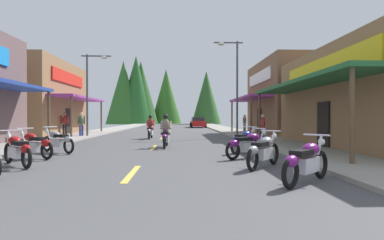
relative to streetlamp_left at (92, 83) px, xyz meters
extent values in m
cube|color=#4C4C4F|center=(4.95, 2.70, -3.86)|extent=(9.74, 79.04, 0.10)
cube|color=#9E9991|center=(-1.31, 2.70, -3.75)|extent=(2.77, 79.04, 0.12)
cube|color=gray|center=(11.20, 2.70, -3.75)|extent=(2.77, 79.04, 0.12)
cube|color=#E0C64C|center=(4.95, -14.14, -3.80)|extent=(0.16, 2.40, 0.01)
cube|color=#E0C64C|center=(4.95, -7.56, -3.80)|extent=(0.16, 2.40, 0.01)
cube|color=#E0C64C|center=(4.95, -0.92, -3.80)|extent=(0.16, 2.40, 0.01)
cube|color=#E0C64C|center=(4.95, 5.65, -3.80)|extent=(0.16, 2.40, 0.01)
cube|color=#E0C64C|center=(4.95, 10.67, -3.80)|extent=(0.16, 2.40, 0.01)
cube|color=#E0C64C|center=(4.95, 17.14, -3.80)|extent=(0.16, 2.40, 0.01)
cube|color=#E0C64C|center=(4.95, 22.62, -3.80)|extent=(0.16, 2.40, 0.01)
cube|color=#E0C64C|center=(4.95, 28.55, -3.80)|extent=(0.16, 2.40, 0.01)
cube|color=#E0C64C|center=(4.95, 33.77, -3.80)|extent=(0.16, 2.40, 0.01)
cylinder|color=brown|center=(-1.09, -4.54, -2.40)|extent=(0.14, 0.14, 2.82)
cube|color=olive|center=(-6.24, 2.98, -0.93)|extent=(7.10, 9.27, 5.76)
cube|color=#8C338C|center=(-1.79, 2.98, -0.91)|extent=(1.80, 8.34, 0.16)
cylinder|color=brown|center=(-1.09, -0.99, -2.40)|extent=(0.14, 0.14, 2.82)
cylinder|color=brown|center=(-1.09, 6.95, -2.40)|extent=(0.14, 0.14, 2.82)
cube|color=red|center=(-2.63, 2.98, 0.69)|extent=(0.10, 6.49, 0.90)
cube|color=black|center=(-2.65, 2.98, -2.76)|extent=(0.08, 1.10, 2.10)
cube|color=#236033|center=(11.68, -8.42, -0.91)|extent=(1.80, 10.49, 0.16)
cylinder|color=brown|center=(10.98, -13.46, -2.40)|extent=(0.14, 0.14, 2.82)
cylinder|color=brown|center=(10.98, -3.37, -2.40)|extent=(0.14, 0.14, 2.82)
cube|color=yellow|center=(12.52, -8.42, -0.20)|extent=(0.10, 8.16, 0.90)
cube|color=black|center=(12.54, -8.42, -2.76)|extent=(0.08, 1.10, 2.10)
cube|color=brown|center=(16.29, 2.69, -0.87)|extent=(7.41, 9.01, 5.87)
cube|color=#8C338C|center=(11.68, 2.69, -0.91)|extent=(1.80, 8.11, 0.16)
cylinder|color=brown|center=(10.98, -1.16, -2.40)|extent=(0.14, 0.14, 2.82)
cylinder|color=brown|center=(10.98, 6.54, -2.40)|extent=(0.14, 0.14, 2.82)
cube|color=white|center=(12.52, 2.69, 0.77)|extent=(0.10, 6.30, 0.90)
cube|color=black|center=(12.54, 2.69, -2.76)|extent=(0.08, 1.10, 2.10)
cylinder|color=#474C51|center=(-0.32, 0.00, -0.91)|extent=(0.14, 0.14, 5.79)
cylinder|color=#474C51|center=(0.31, 0.00, 1.89)|extent=(2.06, 0.10, 0.10)
ellipsoid|color=silver|center=(0.84, 0.00, 1.79)|extent=(0.50, 0.30, 0.24)
cylinder|color=#474C51|center=(10.22, -0.17, -0.42)|extent=(0.14, 0.14, 6.78)
cylinder|color=#474C51|center=(9.58, -0.17, 2.87)|extent=(2.06, 0.10, 0.10)
ellipsoid|color=silver|center=(9.06, -0.17, 2.77)|extent=(0.50, 0.30, 0.24)
torus|color=black|center=(9.43, -14.90, -3.49)|extent=(0.53, 0.51, 0.64)
torus|color=black|center=(8.34, -15.93, -3.49)|extent=(0.53, 0.51, 0.64)
cube|color=silver|center=(8.88, -15.42, -3.41)|extent=(0.70, 0.68, 0.32)
ellipsoid|color=#721972|center=(9.03, -15.28, -3.09)|extent=(0.63, 0.62, 0.28)
cube|color=black|center=(8.70, -15.59, -3.13)|extent=(0.63, 0.62, 0.12)
ellipsoid|color=#721972|center=(8.37, -15.90, -3.26)|extent=(0.48, 0.48, 0.24)
cylinder|color=silver|center=(9.33, -14.99, -3.16)|extent=(0.31, 0.30, 0.71)
cylinder|color=silver|center=(9.25, -15.07, -2.79)|extent=(0.44, 0.46, 0.04)
sphere|color=white|center=(9.45, -14.88, -2.96)|extent=(0.16, 0.16, 0.16)
torus|color=black|center=(8.98, -12.75, -3.49)|extent=(0.47, 0.57, 0.64)
torus|color=black|center=(8.06, -13.93, -3.49)|extent=(0.47, 0.57, 0.64)
cube|color=silver|center=(8.52, -13.34, -3.41)|extent=(0.65, 0.72, 0.32)
ellipsoid|color=#99999E|center=(8.64, -13.18, -3.09)|extent=(0.60, 0.64, 0.28)
cube|color=black|center=(8.37, -13.54, -3.13)|extent=(0.59, 0.65, 0.12)
ellipsoid|color=#99999E|center=(8.09, -13.89, -3.26)|extent=(0.46, 0.49, 0.24)
cylinder|color=silver|center=(8.90, -12.85, -3.16)|extent=(0.28, 0.33, 0.71)
cylinder|color=silver|center=(8.83, -12.95, -2.79)|extent=(0.50, 0.40, 0.04)
sphere|color=white|center=(9.00, -12.73, -2.96)|extent=(0.16, 0.16, 0.16)
torus|color=black|center=(9.16, -10.96, -3.49)|extent=(0.59, 0.44, 0.64)
torus|color=black|center=(7.91, -11.78, -3.49)|extent=(0.59, 0.44, 0.64)
cube|color=silver|center=(8.53, -11.37, -3.41)|extent=(0.74, 0.62, 0.32)
ellipsoid|color=#721972|center=(8.70, -11.26, -3.09)|extent=(0.64, 0.58, 0.28)
cube|color=black|center=(8.33, -11.51, -3.13)|extent=(0.65, 0.56, 0.12)
ellipsoid|color=#721972|center=(7.95, -11.76, -3.26)|extent=(0.50, 0.44, 0.24)
cylinder|color=silver|center=(9.05, -11.03, -3.16)|extent=(0.34, 0.25, 0.71)
cylinder|color=silver|center=(8.95, -11.09, -2.79)|extent=(0.36, 0.52, 0.04)
sphere|color=white|center=(9.18, -10.94, -2.96)|extent=(0.16, 0.16, 0.16)
torus|color=black|center=(9.21, -9.13, -3.49)|extent=(0.48, 0.56, 0.64)
torus|color=black|center=(8.26, -10.28, -3.49)|extent=(0.48, 0.56, 0.64)
cube|color=silver|center=(8.73, -9.70, -3.41)|extent=(0.66, 0.72, 0.32)
ellipsoid|color=navy|center=(8.86, -9.55, -3.09)|extent=(0.60, 0.64, 0.28)
cube|color=black|center=(8.58, -9.90, -3.13)|extent=(0.60, 0.64, 0.12)
ellipsoid|color=navy|center=(8.29, -10.24, -3.26)|extent=(0.46, 0.49, 0.24)
cylinder|color=silver|center=(9.13, -9.23, -3.16)|extent=(0.28, 0.32, 0.71)
cylinder|color=silver|center=(9.05, -9.32, -2.79)|extent=(0.49, 0.41, 0.04)
sphere|color=white|center=(9.23, -9.10, -2.96)|extent=(0.16, 0.16, 0.16)
torus|color=black|center=(0.89, -12.24, -3.49)|extent=(0.52, 0.52, 0.64)
torus|color=black|center=(1.95, -13.31, -3.49)|extent=(0.52, 0.52, 0.64)
cube|color=silver|center=(1.42, -12.78, -3.41)|extent=(0.69, 0.69, 0.32)
ellipsoid|color=#A51414|center=(1.28, -12.64, -3.09)|extent=(0.62, 0.62, 0.28)
cube|color=black|center=(1.60, -12.96, -3.13)|extent=(0.62, 0.62, 0.12)
ellipsoid|color=#A51414|center=(1.91, -13.27, -3.26)|extent=(0.48, 0.48, 0.24)
cylinder|color=silver|center=(0.99, -12.34, -3.16)|extent=(0.30, 0.31, 0.71)
cylinder|color=silver|center=(1.07, -12.42, -2.79)|extent=(0.45, 0.45, 0.04)
sphere|color=white|center=(0.87, -12.22, -2.96)|extent=(0.16, 0.16, 0.16)
torus|color=black|center=(0.46, -10.60, -3.49)|extent=(0.59, 0.44, 0.64)
torus|color=black|center=(1.71, -11.44, -3.49)|extent=(0.59, 0.44, 0.64)
cube|color=silver|center=(1.09, -11.02, -3.41)|extent=(0.74, 0.62, 0.32)
ellipsoid|color=#A51414|center=(0.92, -10.91, -3.09)|extent=(0.64, 0.58, 0.28)
cube|color=black|center=(1.29, -11.16, -3.13)|extent=(0.65, 0.57, 0.12)
ellipsoid|color=#A51414|center=(1.67, -11.41, -3.26)|extent=(0.50, 0.44, 0.24)
cylinder|color=silver|center=(0.57, -10.68, -3.16)|extent=(0.34, 0.26, 0.71)
cylinder|color=silver|center=(0.67, -10.74, -2.79)|extent=(0.37, 0.52, 0.04)
sphere|color=white|center=(0.44, -10.59, -2.96)|extent=(0.16, 0.16, 0.16)
torus|color=black|center=(0.67, -8.96, -3.49)|extent=(0.57, 0.46, 0.64)
torus|color=black|center=(1.87, -9.85, -3.49)|extent=(0.57, 0.46, 0.64)
cube|color=silver|center=(1.27, -9.41, -3.41)|extent=(0.73, 0.64, 0.32)
ellipsoid|color=#99999E|center=(1.11, -9.29, -3.09)|extent=(0.64, 0.59, 0.28)
cube|color=black|center=(1.47, -9.56, -3.13)|extent=(0.65, 0.58, 0.12)
ellipsoid|color=#99999E|center=(1.83, -9.82, -3.26)|extent=(0.50, 0.46, 0.24)
cylinder|color=silver|center=(0.77, -9.04, -3.16)|extent=(0.33, 0.27, 0.71)
cylinder|color=silver|center=(0.87, -9.11, -2.79)|extent=(0.39, 0.51, 0.04)
sphere|color=white|center=(0.64, -8.94, -2.96)|extent=(0.16, 0.16, 0.16)
torus|color=black|center=(5.51, -6.66, -3.49)|extent=(0.12, 0.64, 0.64)
torus|color=black|center=(5.47, -8.16, -3.49)|extent=(0.12, 0.64, 0.64)
cube|color=silver|center=(5.49, -7.41, -3.41)|extent=(0.30, 0.71, 0.32)
ellipsoid|color=#721972|center=(5.50, -7.21, -3.09)|extent=(0.33, 0.57, 0.28)
cube|color=black|center=(5.49, -7.66, -3.13)|extent=(0.30, 0.61, 0.12)
ellipsoid|color=#721972|center=(5.47, -8.11, -3.26)|extent=(0.25, 0.45, 0.24)
cylinder|color=silver|center=(5.51, -6.79, -3.16)|extent=(0.07, 0.37, 0.71)
cylinder|color=silver|center=(5.51, -6.91, -2.79)|extent=(0.60, 0.06, 0.04)
sphere|color=white|center=(5.51, -6.63, -2.96)|extent=(0.16, 0.16, 0.16)
ellipsoid|color=#726659|center=(5.49, -7.56, -2.76)|extent=(0.39, 0.39, 0.64)
sphere|color=black|center=(5.49, -7.51, -2.36)|extent=(0.24, 0.24, 0.24)
cylinder|color=#726659|center=(5.33, -7.39, -3.11)|extent=(0.15, 0.43, 0.24)
cylinder|color=#726659|center=(5.29, -7.26, -2.76)|extent=(0.11, 0.51, 0.40)
cylinder|color=#726659|center=(5.65, -7.40, -3.11)|extent=(0.15, 0.43, 0.24)
cylinder|color=#726659|center=(5.70, -7.27, -2.76)|extent=(0.11, 0.51, 0.40)
torus|color=black|center=(4.24, -0.83, -3.49)|extent=(0.11, 0.64, 0.64)
torus|color=black|center=(4.22, -2.33, -3.49)|extent=(0.11, 0.64, 0.64)
cube|color=silver|center=(4.23, -1.58, -3.41)|extent=(0.29, 0.70, 0.32)
ellipsoid|color=#99999E|center=(4.23, -1.38, -3.09)|extent=(0.33, 0.56, 0.28)
cube|color=black|center=(4.23, -1.83, -3.13)|extent=(0.29, 0.60, 0.12)
ellipsoid|color=#99999E|center=(4.22, -2.28, -3.26)|extent=(0.25, 0.44, 0.24)
cylinder|color=silver|center=(4.24, -0.96, -3.16)|extent=(0.07, 0.37, 0.71)
cylinder|color=silver|center=(4.24, -1.08, -2.79)|extent=(0.60, 0.05, 0.04)
sphere|color=white|center=(4.24, -0.80, -2.96)|extent=(0.16, 0.16, 0.16)
ellipsoid|color=maroon|center=(4.23, -1.73, -2.76)|extent=(0.39, 0.39, 0.64)
sphere|color=black|center=(4.23, -1.68, -2.36)|extent=(0.24, 0.24, 0.24)
cylinder|color=maroon|center=(4.07, -1.56, -3.11)|extent=(0.15, 0.42, 0.24)
cylinder|color=maroon|center=(4.03, -1.43, -2.76)|extent=(0.11, 0.51, 0.40)
cylinder|color=maroon|center=(4.39, -1.57, -3.11)|extent=(0.15, 0.42, 0.24)
cylinder|color=maroon|center=(4.44, -1.44, -2.76)|extent=(0.11, 0.51, 0.40)
cylinder|color=#333F8C|center=(10.67, -5.33, -3.41)|extent=(0.14, 0.14, 0.79)
cylinder|color=#333F8C|center=(10.68, -5.15, -3.41)|extent=(0.14, 0.14, 0.79)
ellipsoid|color=maroon|center=(10.67, -5.24, -2.74)|extent=(0.26, 0.36, 0.56)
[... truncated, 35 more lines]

